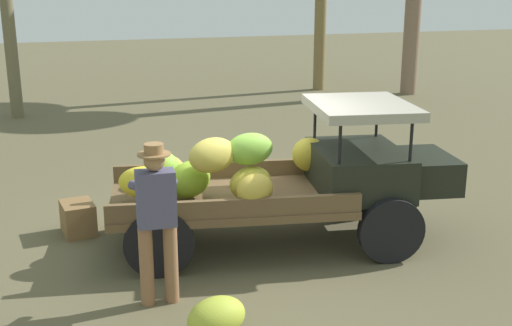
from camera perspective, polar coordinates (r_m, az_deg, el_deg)
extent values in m
plane|color=brown|center=(8.84, -1.56, -6.56)|extent=(60.00, 60.00, 0.00)
cube|color=black|center=(8.50, 0.67, -4.17)|extent=(4.02, 1.10, 0.16)
cylinder|color=black|center=(9.56, 8.55, -2.35)|extent=(0.83, 0.28, 0.82)
cylinder|color=black|center=(8.14, 11.75, -5.83)|extent=(0.83, 0.28, 0.82)
cylinder|color=black|center=(9.18, -8.48, -3.13)|extent=(0.83, 0.28, 0.82)
cylinder|color=black|center=(7.68, -8.47, -6.99)|extent=(0.83, 0.28, 0.82)
cube|color=brown|center=(8.38, -2.37, -3.16)|extent=(3.25, 2.20, 0.10)
cube|color=brown|center=(9.09, -2.90, -0.57)|extent=(2.97, 0.58, 0.22)
cube|color=brown|center=(7.58, -1.76, -3.97)|extent=(2.97, 0.58, 0.22)
cube|color=black|center=(8.61, 8.93, -0.55)|extent=(1.34, 1.68, 0.55)
cube|color=black|center=(8.93, 14.45, -0.65)|extent=(0.87, 1.17, 0.44)
cylinder|color=black|center=(9.21, 10.54, 3.97)|extent=(0.04, 0.04, 0.55)
cylinder|color=black|center=(8.03, 13.44, 2.06)|extent=(0.04, 0.04, 0.55)
cylinder|color=black|center=(8.97, 5.19, 3.86)|extent=(0.04, 0.04, 0.55)
cylinder|color=black|center=(7.75, 7.36, 1.88)|extent=(0.04, 0.04, 0.55)
cube|color=#AFA896|center=(8.42, 9.17, 4.84)|extent=(1.46, 1.70, 0.12)
ellipsoid|color=#8EBC2C|center=(8.16, -5.81, -1.43)|extent=(0.71, 0.67, 0.54)
ellipsoid|color=gold|center=(8.98, 4.71, 0.74)|extent=(0.67, 0.70, 0.62)
ellipsoid|color=gold|center=(8.09, -0.49, -1.74)|extent=(0.72, 0.63, 0.42)
ellipsoid|color=#84C13D|center=(8.04, -0.56, 1.24)|extent=(0.68, 0.50, 0.44)
ellipsoid|color=gold|center=(7.83, -3.82, 0.70)|extent=(0.78, 0.65, 0.48)
ellipsoid|color=gold|center=(7.71, -0.09, -2.34)|extent=(0.65, 0.63, 0.46)
ellipsoid|color=gold|center=(8.72, -7.80, -0.64)|extent=(0.69, 0.74, 0.48)
ellipsoid|color=#84B339|center=(8.36, -8.27, -0.43)|extent=(0.49, 0.61, 0.58)
ellipsoid|color=yellow|center=(8.04, -9.66, -1.69)|extent=(0.79, 0.67, 0.47)
cylinder|color=#916443|center=(7.06, -9.56, -8.86)|extent=(0.15, 0.15, 0.89)
cylinder|color=#916443|center=(7.09, -7.44, -8.68)|extent=(0.15, 0.15, 0.89)
cube|color=#514F6C|center=(6.80, -8.75, -3.08)|extent=(0.41, 0.26, 0.59)
cylinder|color=#514F6C|center=(6.86, -9.71, -2.18)|extent=(0.32, 0.38, 0.10)
cylinder|color=#514F6C|center=(6.88, -8.05, -2.06)|extent=(0.34, 0.37, 0.10)
sphere|color=#A17A4D|center=(6.68, -8.89, 0.21)|extent=(0.22, 0.22, 0.22)
cylinder|color=#9A7044|center=(6.66, -8.92, 0.76)|extent=(0.34, 0.34, 0.02)
cylinder|color=#9A7044|center=(6.65, -8.94, 1.26)|extent=(0.20, 0.20, 0.10)
cube|color=brown|center=(9.24, -15.30, -4.67)|extent=(0.48, 0.59, 0.44)
ellipsoid|color=#B5C43A|center=(6.52, -3.47, -13.31)|extent=(0.71, 0.59, 0.40)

